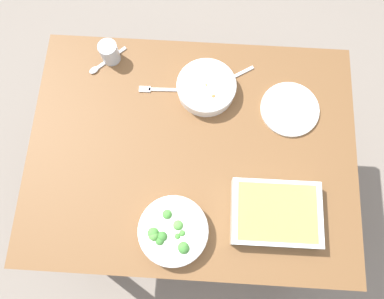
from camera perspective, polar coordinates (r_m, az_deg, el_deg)
The scene contains 11 objects.
ground_plane at distance 2.03m, azimuth -0.00°, elevation -5.93°, with size 6.00×6.00×0.00m, color slate.
dining_table at distance 1.39m, azimuth -0.00°, elevation -1.05°, with size 1.20×0.90×0.74m.
stew_bowl at distance 1.36m, azimuth 2.30°, elevation 9.87°, with size 0.22×0.22×0.06m.
broccoli_bowl at distance 1.23m, azimuth -3.05°, elevation -12.90°, with size 0.24×0.24×0.07m.
baking_dish at distance 1.26m, azimuth 13.23°, elevation -9.85°, with size 0.30×0.22×0.06m.
drink_cup at distance 1.46m, azimuth -13.00°, elevation 14.77°, with size 0.07×0.07×0.08m.
side_plate at distance 1.40m, azimuth 15.30°, elevation 6.21°, with size 0.22×0.22×0.01m, color silver.
spoon_by_stew at distance 1.41m, azimuth 5.79°, elevation 11.05°, with size 0.16×0.11×0.01m.
spoon_by_broccoli at distance 1.25m, azimuth -3.34°, elevation -10.98°, with size 0.07×0.17×0.01m.
spoon_spare at distance 1.48m, azimuth -14.04°, elevation 13.08°, with size 0.14×0.14×0.01m.
fork_on_table at distance 1.39m, azimuth -5.37°, elevation 9.49°, with size 0.18×0.03×0.01m.
Camera 1 is at (-0.02, 0.37, 1.99)m, focal length 33.47 mm.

